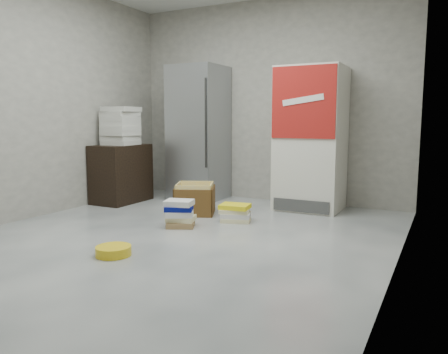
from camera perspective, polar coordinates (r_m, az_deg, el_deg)
ground at (r=4.20m, az=-7.48°, el=-8.39°), size 5.00×5.00×0.00m
room_shell at (r=4.09m, az=-7.93°, el=16.61°), size 4.04×5.04×2.82m
steel_fridge at (r=6.32m, az=-3.31°, el=5.71°), size 0.70×0.72×1.90m
coke_cooler at (r=5.66m, az=11.25°, el=4.91°), size 0.80×0.73×1.80m
wood_shelf at (r=6.25m, az=-13.27°, el=0.44°), size 0.50×0.80×0.80m
supply_box_stack at (r=6.20m, az=-13.36°, el=6.50°), size 0.44×0.44×0.52m
phonebook_stack_main at (r=4.71m, az=-5.78°, el=-4.78°), size 0.37×0.34×0.29m
phonebook_stack_side at (r=4.96m, az=1.49°, el=-4.69°), size 0.40×0.35×0.20m
cardboard_box at (r=5.36m, az=-3.82°, el=-3.17°), size 0.61×0.61×0.38m
bucket_lid at (r=3.87m, az=-14.24°, el=-9.33°), size 0.34×0.34×0.08m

